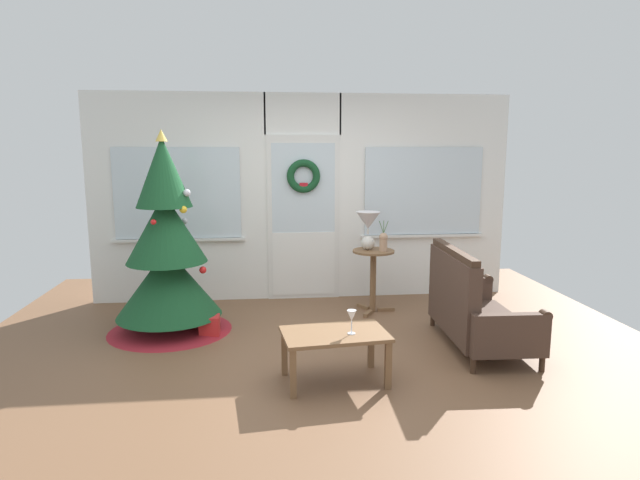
{
  "coord_description": "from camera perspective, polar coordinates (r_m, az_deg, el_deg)",
  "views": [
    {
      "loc": [
        -0.49,
        -4.57,
        1.88
      ],
      "look_at": [
        0.05,
        0.55,
        1.0
      ],
      "focal_mm": 30.05,
      "sensor_mm": 36.0,
      "label": 1
    }
  ],
  "objects": [
    {
      "name": "back_wall_with_door",
      "position": [
        6.7,
        -1.81,
        4.57
      ],
      "size": [
        5.2,
        0.19,
        2.55
      ],
      "color": "white",
      "rests_on": "ground"
    },
    {
      "name": "ground_plane",
      "position": [
        4.96,
        0.1,
        -12.55
      ],
      "size": [
        6.76,
        6.76,
        0.0
      ],
      "primitive_type": "plane",
      "color": "brown"
    },
    {
      "name": "side_table",
      "position": [
        6.22,
        5.69,
        -3.02
      ],
      "size": [
        0.5,
        0.48,
        0.73
      ],
      "color": "brown",
      "rests_on": "ground"
    },
    {
      "name": "flower_vase",
      "position": [
        6.12,
        6.77,
        -0.09
      ],
      "size": [
        0.11,
        0.1,
        0.35
      ],
      "color": "tan",
      "rests_on": "side_table"
    },
    {
      "name": "christmas_tree",
      "position": [
        5.7,
        -15.97,
        -1.75
      ],
      "size": [
        1.27,
        1.27,
        2.07
      ],
      "color": "#4C331E",
      "rests_on": "ground"
    },
    {
      "name": "table_lamp",
      "position": [
        6.15,
        5.14,
        1.58
      ],
      "size": [
        0.28,
        0.28,
        0.44
      ],
      "color": "silver",
      "rests_on": "side_table"
    },
    {
      "name": "gift_box",
      "position": [
        5.63,
        -11.68,
        -8.93
      ],
      "size": [
        0.2,
        0.18,
        0.2
      ],
      "primitive_type": "cube",
      "color": "red",
      "rests_on": "ground"
    },
    {
      "name": "wine_glass",
      "position": [
        4.3,
        3.39,
        -8.16
      ],
      "size": [
        0.08,
        0.08,
        0.2
      ],
      "color": "silver",
      "rests_on": "coffee_table"
    },
    {
      "name": "settee_sofa",
      "position": [
        5.35,
        15.86,
        -7.03
      ],
      "size": [
        0.76,
        1.4,
        0.96
      ],
      "color": "#3D281C",
      "rests_on": "ground"
    },
    {
      "name": "coffee_table",
      "position": [
        4.4,
        1.58,
        -10.57
      ],
      "size": [
        0.89,
        0.61,
        0.42
      ],
      "color": "brown",
      "rests_on": "ground"
    }
  ]
}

